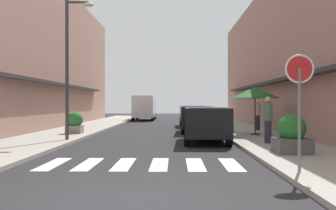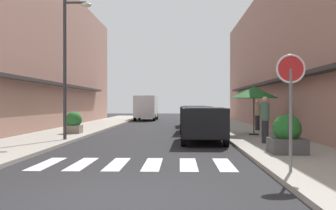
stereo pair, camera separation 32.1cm
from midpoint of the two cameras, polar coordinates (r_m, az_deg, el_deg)
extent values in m
plane|color=#232326|center=(21.22, -1.82, -4.17)|extent=(81.55, 81.55, 0.00)
cube|color=#9E998E|center=(21.99, -14.54, -3.87)|extent=(3.19, 51.90, 0.12)
cube|color=#9E998E|center=(21.53, 11.19, -3.95)|extent=(3.19, 51.90, 0.12)
cube|color=#A87A6B|center=(24.34, -23.42, 7.59)|extent=(5.00, 35.36, 9.51)
cube|color=#332D2D|center=(23.17, -17.20, 3.12)|extent=(0.50, 24.75, 0.16)
cube|color=#A87A6B|center=(23.53, 20.76, 7.15)|extent=(5.00, 35.36, 8.94)
cube|color=#332D2D|center=(22.61, 14.17, 3.19)|extent=(0.50, 24.75, 0.16)
cube|color=silver|center=(10.76, -17.71, -8.45)|extent=(0.45, 2.20, 0.01)
cube|color=silver|center=(10.49, -12.74, -8.67)|extent=(0.45, 2.20, 0.01)
cube|color=silver|center=(10.31, -7.54, -8.82)|extent=(0.45, 2.20, 0.01)
cube|color=silver|center=(10.22, -2.20, -8.90)|extent=(0.45, 2.20, 0.01)
cube|color=silver|center=(10.21, 3.20, -8.91)|extent=(0.45, 2.20, 0.01)
cube|color=silver|center=(10.29, 8.56, -8.84)|extent=(0.45, 2.20, 0.01)
cube|color=black|center=(15.89, 5.16, -2.45)|extent=(1.87, 4.31, 1.13)
cube|color=black|center=(15.66, 5.21, -1.37)|extent=(1.54, 2.43, 0.56)
cylinder|color=black|center=(17.31, 2.31, -4.11)|extent=(0.24, 0.65, 0.64)
cylinder|color=black|center=(17.38, 7.58, -4.09)|extent=(0.24, 0.65, 0.64)
cylinder|color=black|center=(14.51, 2.25, -4.94)|extent=(0.24, 0.65, 0.64)
cylinder|color=black|center=(14.59, 8.54, -4.92)|extent=(0.24, 0.65, 0.64)
cube|color=black|center=(21.44, 4.08, -1.76)|extent=(1.95, 4.54, 1.13)
cube|color=black|center=(21.20, 4.11, -0.96)|extent=(1.58, 2.56, 0.56)
cylinder|color=black|center=(22.94, 2.06, -3.04)|extent=(0.25, 0.65, 0.64)
cylinder|color=black|center=(22.95, 6.03, -3.04)|extent=(0.25, 0.65, 0.64)
cylinder|color=black|center=(20.00, 1.83, -3.52)|extent=(0.25, 0.65, 0.64)
cylinder|color=black|center=(20.02, 6.39, -3.52)|extent=(0.25, 0.65, 0.64)
cube|color=navy|center=(27.03, 3.44, -1.35)|extent=(1.82, 4.00, 1.13)
cube|color=black|center=(26.82, 3.46, -0.71)|extent=(1.51, 2.25, 0.56)
cylinder|color=black|center=(28.32, 1.67, -2.42)|extent=(0.23, 0.64, 0.64)
cylinder|color=black|center=(28.41, 4.88, -2.41)|extent=(0.23, 0.64, 0.64)
cylinder|color=black|center=(25.70, 1.84, -2.69)|extent=(0.23, 0.64, 0.64)
cylinder|color=black|center=(25.80, 5.38, -2.68)|extent=(0.23, 0.64, 0.64)
cube|color=silver|center=(36.93, -3.79, -0.23)|extent=(1.98, 5.41, 2.03)
cube|color=black|center=(36.66, -3.82, 0.95)|extent=(1.65, 3.03, 0.56)
cylinder|color=black|center=(38.81, -4.87, -1.71)|extent=(0.22, 0.64, 0.64)
cylinder|color=black|center=(38.66, -2.23, -1.71)|extent=(0.22, 0.64, 0.64)
cylinder|color=black|center=(35.27, -5.49, -1.90)|extent=(0.22, 0.64, 0.64)
cylinder|color=black|center=(35.10, -2.59, -1.91)|extent=(0.22, 0.64, 0.64)
cylinder|color=slate|center=(8.83, 18.15, -2.19)|extent=(0.07, 0.07, 2.27)
cylinder|color=red|center=(8.86, 18.16, 5.18)|extent=(0.64, 0.03, 0.64)
torus|color=white|center=(8.86, 18.16, 5.18)|extent=(0.65, 0.05, 0.65)
cylinder|color=#38383D|center=(16.50, -15.49, 5.21)|extent=(0.14, 0.14, 5.89)
cylinder|color=#38383D|center=(16.85, -13.98, 14.76)|extent=(0.90, 0.10, 0.10)
ellipsoid|color=beige|center=(16.72, -12.44, 14.52)|extent=(0.44, 0.28, 0.20)
cylinder|color=#262626|center=(18.80, 12.47, -4.29)|extent=(0.48, 0.48, 0.06)
cylinder|color=#4C3823|center=(18.75, 12.47, -1.26)|extent=(0.06, 0.06, 2.05)
cone|color=#19511E|center=(18.75, 12.48, 1.87)|extent=(2.32, 2.32, 0.55)
cube|color=#4C4C4C|center=(12.13, 17.38, -5.84)|extent=(1.03, 1.03, 0.45)
sphere|color=#236628|center=(12.09, 17.38, -3.36)|extent=(0.86, 0.86, 0.86)
cube|color=gray|center=(19.79, -14.32, -3.56)|extent=(0.77, 0.77, 0.40)
sphere|color=#2D7533|center=(19.76, -14.32, -2.14)|extent=(0.83, 0.83, 0.83)
cylinder|color=#282B33|center=(14.94, 14.19, -3.92)|extent=(0.26, 0.26, 0.86)
cylinder|color=#4C7259|center=(14.91, 14.19, -0.97)|extent=(0.34, 0.34, 0.68)
sphere|color=tan|center=(14.91, 14.19, 0.79)|extent=(0.23, 0.23, 0.23)
cylinder|color=#282B33|center=(21.96, 12.91, -2.63)|extent=(0.26, 0.26, 0.83)
cylinder|color=tan|center=(21.94, 12.91, -0.68)|extent=(0.34, 0.34, 0.66)
sphere|color=tan|center=(21.94, 12.91, 0.48)|extent=(0.23, 0.23, 0.23)
camera|label=1|loc=(0.16, -90.39, 0.00)|focal=40.57mm
camera|label=2|loc=(0.16, 89.61, 0.00)|focal=40.57mm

